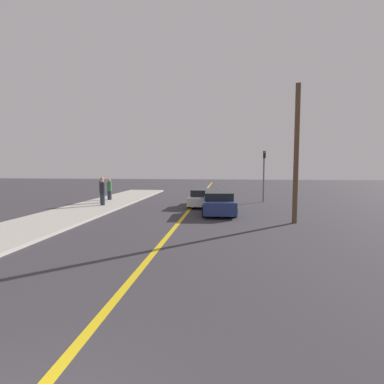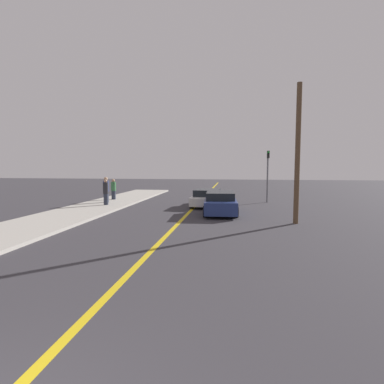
# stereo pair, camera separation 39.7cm
# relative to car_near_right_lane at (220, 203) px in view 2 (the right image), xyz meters

# --- Properties ---
(road_center_line) EXTENTS (0.20, 60.00, 0.01)m
(road_center_line) POSITION_rel_car_near_right_lane_xyz_m (-1.86, 2.36, -0.63)
(road_center_line) COLOR gold
(road_center_line) RESTS_ON ground_plane
(sidewalk_left) EXTENTS (3.68, 30.22, 0.14)m
(sidewalk_left) POSITION_rel_car_near_right_lane_xyz_m (-8.19, -0.53, -0.56)
(sidewalk_left) COLOR #ADA89E
(sidewalk_left) RESTS_ON ground_plane
(car_near_right_lane) EXTENTS (2.08, 4.65, 1.29)m
(car_near_right_lane) POSITION_rel_car_near_right_lane_xyz_m (0.00, 0.00, 0.00)
(car_near_right_lane) COLOR navy
(car_near_right_lane) RESTS_ON ground_plane
(car_ahead_center) EXTENTS (2.09, 4.07, 1.18)m
(car_ahead_center) POSITION_rel_car_near_right_lane_xyz_m (-1.02, 3.00, -0.05)
(car_ahead_center) COLOR silver
(car_ahead_center) RESTS_ON ground_plane
(pedestrian_near_curb) EXTENTS (0.36, 0.36, 1.72)m
(pedestrian_near_curb) POSITION_rel_car_near_right_lane_xyz_m (-7.80, 1.72, 0.37)
(pedestrian_near_curb) COLOR #282D3D
(pedestrian_near_curb) RESTS_ON sidewalk_left
(pedestrian_mid_group) EXTENTS (0.42, 0.42, 1.83)m
(pedestrian_mid_group) POSITION_rel_car_near_right_lane_xyz_m (-8.37, 3.05, 0.42)
(pedestrian_mid_group) COLOR #282D3D
(pedestrian_mid_group) RESTS_ON sidewalk_left
(pedestrian_far_standing) EXTENTS (0.38, 0.38, 1.60)m
(pedestrian_far_standing) POSITION_rel_car_near_right_lane_xyz_m (-8.61, 4.96, 0.30)
(pedestrian_far_standing) COLOR #282D3D
(pedestrian_far_standing) RESTS_ON sidewalk_left
(traffic_light) EXTENTS (0.18, 0.40, 3.89)m
(traffic_light) POSITION_rel_car_near_right_lane_xyz_m (3.27, 5.74, 1.77)
(traffic_light) COLOR slate
(traffic_light) RESTS_ON ground_plane
(utility_pole) EXTENTS (0.24, 0.24, 6.61)m
(utility_pole) POSITION_rel_car_near_right_lane_xyz_m (3.73, -2.63, 2.67)
(utility_pole) COLOR brown
(utility_pole) RESTS_ON ground_plane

